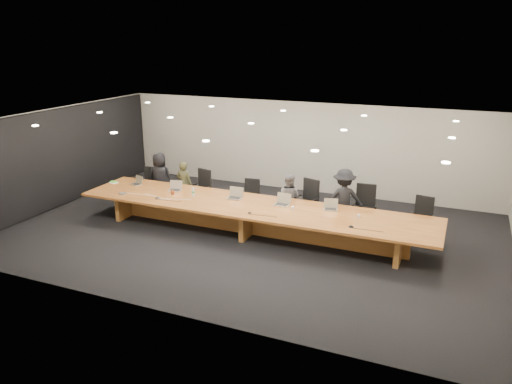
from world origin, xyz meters
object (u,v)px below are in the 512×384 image
Objects in this scene: chair_mid_right at (306,201)px; person_a at (160,178)px; amber_mug at (173,193)px; paper_cup_far at (359,216)px; mic_left at (157,198)px; person_d at (344,199)px; av_box at (122,194)px; conference_table at (251,214)px; mic_center at (250,212)px; person_b at (184,184)px; chair_mid_left at (250,198)px; chair_far_right at (421,218)px; laptop_c at (234,193)px; chair_left at (199,189)px; laptop_e at (331,205)px; laptop_b at (175,186)px; person_c at (289,198)px; paper_cup_near at (293,208)px; laptop_d at (282,200)px; mic_right at (351,226)px; chair_far_left at (149,184)px; water_bottle at (193,192)px.

person_a reaches higher than chair_mid_right.
person_a reaches higher than amber_mug.
paper_cup_far is 5.07m from mic_left.
person_d is 8.91× the size of av_box.
mic_center is (0.20, -0.54, 0.24)m from conference_table.
av_box is (-0.87, -1.67, 0.10)m from person_b.
chair_mid_left is 4.46m from chair_far_right.
laptop_c is at bearing 150.38° from person_a.
person_b reaches higher than chair_left.
mic_center is at bearing -20.77° from chair_left.
chair_left is 3.12m from chair_mid_right.
amber_mug is at bearing 122.66° from person_a.
mic_left is at bearing 178.60° from laptop_e.
laptop_b is at bearing 177.89° from laptop_c.
person_a is 1.13× the size of person_c.
person_a reaches higher than laptop_c.
person_a is at bearing 121.47° from mic_left.
paper_cup_near is at bearing 8.81° from mic_left.
laptop_d is 1.10× the size of laptop_e.
chair_mid_left is 2.58m from person_d.
laptop_d is 1.93m from paper_cup_far.
chair_far_right is 0.71× the size of person_a.
chair_mid_right is 2.41m from mic_right.
person_d reaches higher than chair_far_left.
conference_table is 1.65m from chair_mid_right.
person_b reaches higher than laptop_e.
paper_cup_near is 1.64m from mic_right.
chair_left is 4.87m from paper_cup_far.
chair_mid_left is 1.01m from laptop_c.
person_b is at bearing 163.77° from person_a.
mic_left is at bearing 110.03° from person_a.
person_a is 14.51× the size of mic_center.
paper_cup_near is at bearing 0.31° from water_bottle.
chair_far_right reaches higher than mic_right.
conference_table is at bearing -152.35° from chair_far_right.
person_b is 16.28× the size of paper_cup_near.
laptop_c is at bearing -0.28° from person_d.
chair_left is 3.09× the size of laptop_d.
chair_far_left is 9.71× the size of mic_center.
person_b is 0.85× the size of person_d.
mic_center is at bearing -95.28° from chair_mid_right.
person_a reaches higher than av_box.
mic_right is at bearing 5.02° from av_box.
paper_cup_far is (3.21, -0.16, -0.11)m from laptop_c.
paper_cup_far is (4.29, 0.06, -0.07)m from water_bottle.
chair_mid_left is at bearing 35.63° from av_box.
chair_left is 0.76× the size of person_a.
laptop_c is 4.51× the size of paper_cup_near.
person_a is at bearing 159.86° from laptop_c.
laptop_d is at bearing 13.19° from mic_left.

